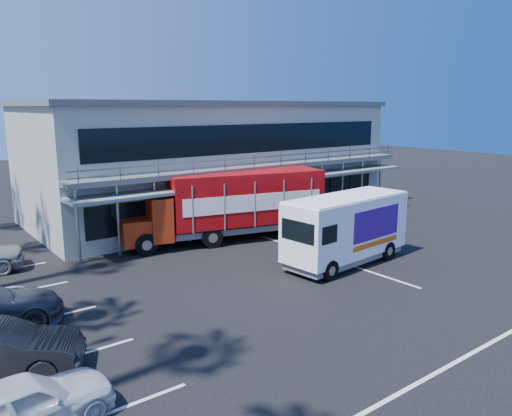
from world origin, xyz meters
TOP-DOWN VIEW (x-y plane):
  - ground at (0.00, 0.00)m, footprint 120.00×120.00m
  - building at (3.00, 14.94)m, footprint 22.40×12.00m
  - red_truck at (0.37, 8.57)m, footprint 11.01×4.89m
  - white_van at (1.99, 2.00)m, footprint 6.52×2.71m
  - parked_car_a at (-12.50, -2.00)m, footprint 4.11×2.05m

SIDE VIEW (x-z plane):
  - ground at x=0.00m, z-range 0.00..0.00m
  - parked_car_a at x=-12.50m, z-range 0.00..1.35m
  - white_van at x=1.99m, z-range 0.09..3.20m
  - red_truck at x=0.37m, z-range 0.18..3.79m
  - building at x=3.00m, z-range 0.01..7.31m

